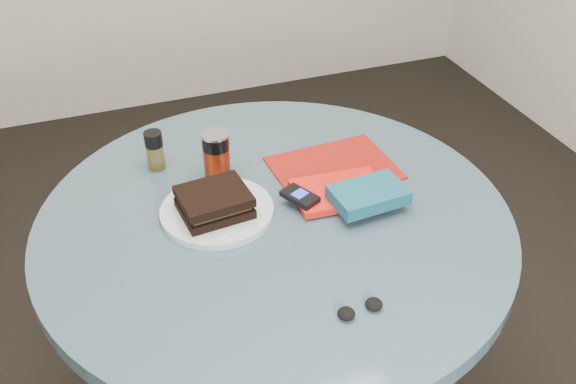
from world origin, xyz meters
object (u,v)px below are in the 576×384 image
object	(u,v)px
red_book	(339,192)
plate	(217,211)
soda_can	(216,155)
table	(276,271)
mp3_player	(300,196)
magazine	(334,168)
headphones	(360,309)
sandwich	(214,202)
novel	(368,195)
pepper_grinder	(155,150)

from	to	relation	value
red_book	plate	bearing A→B (deg)	177.41
plate	soda_can	bearing A→B (deg)	74.31
table	mp3_player	bearing A→B (deg)	5.51
plate	red_book	world-z (taller)	red_book
magazine	headphones	size ratio (longest dim) A/B	3.10
soda_can	sandwich	bearing A→B (deg)	-107.03
sandwich	novel	size ratio (longest dim) A/B	0.98
soda_can	mp3_player	bearing A→B (deg)	-51.66
table	plate	bearing A→B (deg)	159.91
table	novel	size ratio (longest dim) A/B	6.48
headphones	red_book	bearing A→B (deg)	72.60
plate	sandwich	world-z (taller)	sandwich
pepper_grinder	headphones	bearing A→B (deg)	-66.59
table	novel	world-z (taller)	novel
novel	table	bearing A→B (deg)	161.03
magazine	headphones	world-z (taller)	headphones
table	red_book	world-z (taller)	red_book
magazine	sandwich	bearing A→B (deg)	-168.08
table	sandwich	world-z (taller)	sandwich
pepper_grinder	mp3_player	world-z (taller)	pepper_grinder
soda_can	magazine	distance (m)	0.27
table	novel	xyz separation A→B (m)	(0.19, -0.05, 0.20)
sandwich	magazine	size ratio (longest dim) A/B	0.55
headphones	sandwich	bearing A→B (deg)	115.89
pepper_grinder	magazine	xyz separation A→B (m)	(0.38, -0.15, -0.05)
table	pepper_grinder	world-z (taller)	pepper_grinder
sandwich	mp3_player	distance (m)	0.18
pepper_grinder	mp3_player	size ratio (longest dim) A/B	1.05
magazine	novel	xyz separation A→B (m)	(0.01, -0.16, 0.03)
sandwich	headphones	distance (m)	0.39
soda_can	mp3_player	xyz separation A→B (m)	(0.13, -0.17, -0.03)
soda_can	headphones	distance (m)	0.51
magazine	headphones	xyz separation A→B (m)	(-0.14, -0.43, 0.01)
plate	mp3_player	distance (m)	0.18
mp3_player	headphones	distance (m)	0.32
novel	headphones	world-z (taller)	novel
pepper_grinder	red_book	distance (m)	0.43
plate	headphones	xyz separation A→B (m)	(0.16, -0.36, 0.00)
novel	mp3_player	world-z (taller)	novel
magazine	novel	size ratio (longest dim) A/B	1.78
red_book	headphones	size ratio (longest dim) A/B	2.19
headphones	soda_can	bearing A→B (deg)	104.27
plate	red_book	size ratio (longest dim) A/B	1.23
plate	headphones	distance (m)	0.39
sandwich	soda_can	xyz separation A→B (m)	(0.04, 0.14, 0.02)
plate	mp3_player	xyz separation A→B (m)	(0.17, -0.04, 0.02)
red_book	mp3_player	distance (m)	0.09
mp3_player	headphones	size ratio (longest dim) A/B	1.02
magazine	mp3_player	bearing A→B (deg)	-142.46
red_book	novel	world-z (taller)	novel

